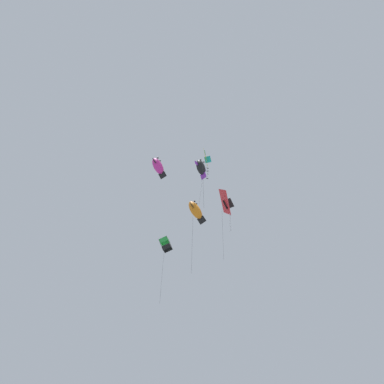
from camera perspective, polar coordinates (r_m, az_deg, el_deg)
name	(u,v)px	position (r m, az deg, el deg)	size (l,w,h in m)	color
kite_fish_far_centre	(195,210)	(35.10, 0.50, -2.68)	(2.13, 1.94, 6.72)	orange
kite_fish_mid_left	(158,166)	(35.12, -4.99, 3.77)	(1.65, 1.73, 2.43)	#DB2D93
kite_delta_near_right	(226,202)	(38.36, 4.94, -1.47)	(3.43, 1.28, 6.63)	red
kite_box_near_left	(166,245)	(39.40, -3.86, -7.68)	(1.23, 1.43, 6.52)	green
kite_fish_highest	(201,168)	(42.91, 1.31, 3.59)	(1.67, 1.74, 5.70)	black
kite_delta_low_drifter	(206,158)	(32.94, 2.09, 4.93)	(2.13, 0.74, 5.17)	yellow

